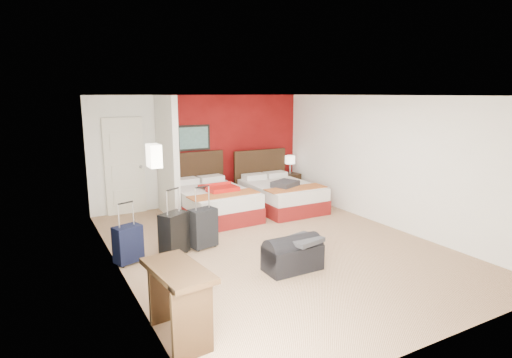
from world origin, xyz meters
TOP-DOWN VIEW (x-y plane):
  - ground at (0.00, 0.00)m, footprint 6.50×6.50m
  - room_walls at (-1.40, 1.42)m, footprint 5.02×6.52m
  - red_accent_panel at (0.75, 3.23)m, footprint 3.50×0.04m
  - partition_wall at (-1.00, 2.61)m, footprint 0.12×1.20m
  - entry_door at (-1.75, 3.20)m, footprint 0.82×0.06m
  - bed_left at (-0.24, 2.07)m, footprint 1.47×2.03m
  - bed_right at (1.37, 1.94)m, footprint 1.32×1.88m
  - red_suitcase_open at (-0.14, 1.97)m, footprint 0.63×0.85m
  - jacket_bundle at (1.27, 1.64)m, footprint 0.65×0.59m
  - nightstand at (2.18, 2.84)m, footprint 0.45×0.45m
  - table_lamp at (2.18, 2.84)m, footprint 0.31×0.31m
  - suitcase_black at (-1.61, 0.40)m, footprint 0.52×0.46m
  - suitcase_charcoal at (-1.08, 0.48)m, footprint 0.48×0.35m
  - suitcase_navy at (-2.33, 0.41)m, footprint 0.46×0.36m
  - duffel_bag at (-0.28, -0.99)m, footprint 0.83×0.45m
  - jacket_draped at (-0.13, -1.04)m, footprint 0.58×0.52m
  - desk at (-2.30, -1.88)m, footprint 0.57×0.99m

SIDE VIEW (x-z plane):
  - ground at x=0.00m, z-range 0.00..0.00m
  - duffel_bag at x=-0.28m, z-range 0.00..0.42m
  - suitcase_navy at x=-2.33m, z-range 0.00..0.56m
  - bed_right at x=1.37m, z-range 0.00..0.56m
  - nightstand at x=2.18m, z-range 0.00..0.57m
  - bed_left at x=-0.24m, z-range 0.00..0.59m
  - suitcase_charcoal at x=-1.08m, z-range 0.00..0.64m
  - suitcase_black at x=-1.61m, z-range 0.00..0.66m
  - desk at x=-2.30m, z-range 0.00..0.79m
  - jacket_draped at x=-0.13m, z-range 0.42..0.49m
  - jacket_bundle at x=1.27m, z-range 0.56..0.69m
  - red_suitcase_open at x=-0.14m, z-range 0.59..0.69m
  - table_lamp at x=2.18m, z-range 0.57..1.02m
  - entry_door at x=-1.75m, z-range 0.00..2.05m
  - red_accent_panel at x=0.75m, z-range 0.00..2.50m
  - partition_wall at x=-1.00m, z-range 0.00..2.50m
  - room_walls at x=-1.40m, z-range 0.01..2.51m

